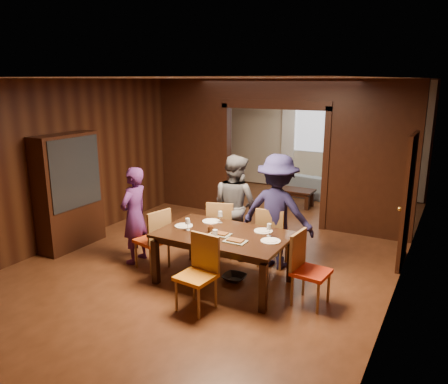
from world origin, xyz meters
The scene contains 32 objects.
floor centered at (0.00, 0.00, 0.00)m, with size 9.00×9.00×0.00m, color #4B2815.
ceiling centered at (0.00, 0.00, 2.90)m, with size 5.50×9.00×0.02m, color silver.
room_walls centered at (0.00, 1.89, 1.51)m, with size 5.52×9.01×2.90m.
person_purple centered at (-1.10, -1.48, 0.78)m, with size 0.57×0.37×1.56m, color #4A205E.
person_grey centered at (0.16, -0.43, 0.85)m, with size 0.83×0.65×1.71m, color #4F4F56.
person_navy centered at (0.96, -0.56, 0.90)m, with size 1.16×0.67×1.80m, color #1B193F.
sofa centered at (0.22, 3.85, 0.29)m, with size 1.97×0.77×0.58m, color #8096A8.
serving_bowl centered at (0.63, -1.35, 0.80)m, with size 0.34×0.34×0.08m, color black.
dining_table centered at (0.51, -1.47, 0.38)m, with size 1.85×1.15×0.76m, color black.
coffee_table centered at (0.09, 2.82, 0.20)m, with size 0.80×0.50×0.40m, color black.
chair_left centered at (-0.72, -1.55, 0.48)m, with size 0.44×0.44×0.97m, color #C23F12, non-canonical shape.
chair_right centered at (1.82, -1.48, 0.48)m, with size 0.44×0.44×0.97m, color red, non-canonical shape.
chair_far_l centered at (0.00, -0.60, 0.48)m, with size 0.44×0.44×0.97m, color orange, non-canonical shape.
chair_far_r centered at (0.89, -0.55, 0.48)m, with size 0.44×0.44×0.97m, color #CC6613, non-canonical shape.
chair_near centered at (0.58, -2.32, 0.48)m, with size 0.44×0.44×0.97m, color orange, non-canonical shape.
hutch centered at (-2.53, -1.50, 1.00)m, with size 0.40×1.20×2.00m, color black.
door_right centered at (2.70, 0.50, 1.05)m, with size 0.06×0.90×2.10m, color black.
window_far centered at (0.00, 4.44, 1.70)m, with size 1.20×0.03×1.30m, color silver.
curtain_left centered at (-0.75, 4.40, 1.25)m, with size 0.35×0.06×2.40m, color white.
curtain_right centered at (0.75, 4.40, 1.25)m, with size 0.35×0.06×2.40m, color white.
plate_left centered at (-0.15, -1.49, 0.77)m, with size 0.27×0.27×0.01m, color silver.
plate_far_l centered at (0.09, -1.11, 0.77)m, with size 0.27×0.27×0.01m, color white.
plate_far_r centered at (0.98, -1.13, 0.77)m, with size 0.27×0.27×0.01m, color silver.
plate_right centered at (1.23, -1.45, 0.77)m, with size 0.27×0.27×0.01m, color white.
plate_near centered at (0.50, -1.85, 0.77)m, with size 0.27×0.27×0.01m, color white.
platter_a centered at (0.50, -1.56, 0.78)m, with size 0.30×0.20×0.04m, color gray.
platter_b centered at (0.82, -1.70, 0.78)m, with size 0.30×0.20×0.04m, color gray.
wineglass_left centered at (0.00, -1.61, 0.85)m, with size 0.08×0.08×0.18m, color white, non-canonical shape.
wineglass_far centered at (0.24, -1.08, 0.85)m, with size 0.08×0.08×0.18m, color white, non-canonical shape.
wineglass_right centered at (1.13, -1.27, 0.85)m, with size 0.08×0.08×0.18m, color silver, non-canonical shape.
tumbler centered at (0.54, -1.75, 0.83)m, with size 0.07×0.07×0.14m, color white.
condiment_jar centered at (0.33, -1.52, 0.82)m, with size 0.08×0.08×0.11m, color #502812, non-canonical shape.
Camera 1 is at (3.34, -6.61, 2.88)m, focal length 35.00 mm.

